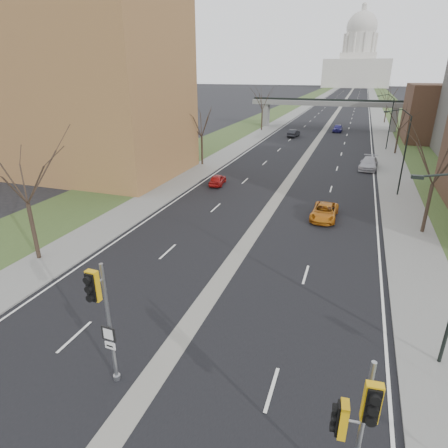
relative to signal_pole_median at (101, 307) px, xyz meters
The scene contains 26 objects.
ground 4.17m from the signal_pole_median, ahead, with size 700.00×700.00×0.00m, color black.
road_surface 150.01m from the signal_pole_median, 89.45° to the left, with size 20.00×600.00×0.01m, color black.
median_strip 150.01m from the signal_pole_median, 89.45° to the left, with size 1.20×600.00×0.02m, color gray.
sidewalk_right 150.60m from the signal_pole_median, 84.88° to the left, with size 4.00×600.00×0.12m, color gray.
sidewalk_left 150.37m from the signal_pole_median, 94.03° to the left, with size 4.00×600.00×0.12m, color gray.
grass_verge_right 151.25m from the signal_pole_median, 82.62° to the left, with size 8.00×600.00×0.10m, color #31441F.
grass_verge_left 150.92m from the signal_pole_median, 96.31° to the left, with size 8.00×600.00×0.10m, color #31441F.
apartment_building 39.39m from the signal_pole_median, 129.37° to the left, with size 25.00×16.00×22.00m, color olive.
commercial_block_far 73.78m from the signal_pole_median, 71.48° to the left, with size 14.00×14.00×10.00m, color #513A26.
pedestrian_bridge 79.97m from the signal_pole_median, 88.98° to the left, with size 34.00×3.00×6.45m.
capitol 320.29m from the signal_pole_median, 89.74° to the left, with size 48.00×42.00×55.75m.
streetlight_mid 34.41m from the signal_pole_median, 68.77° to the left, with size 2.61×0.20×8.70m.
streetlight_far 59.35m from the signal_pole_median, 77.91° to the left, with size 2.61×0.20×8.70m.
tree_left_a 14.30m from the signal_pole_median, 145.51° to the left, with size 7.20×7.20×9.40m.
tree_left_b 39.75m from the signal_pole_median, 106.96° to the left, with size 6.75×6.75×8.81m.
tree_left_c 72.94m from the signal_pole_median, 99.14° to the left, with size 7.65×7.65×9.99m.
tree_right_a 26.41m from the signal_pole_median, 56.69° to the left, with size 7.20×7.20×9.40m.
tree_right_b 56.85m from the signal_pole_median, 75.29° to the left, with size 6.30×6.30×8.22m.
tree_right_c 96.09m from the signal_pole_median, 81.36° to the left, with size 7.65×7.65×9.99m.
signal_pole_median is the anchor object (origin of this frame).
signal_pole_right 9.57m from the signal_pole_median, 10.01° to the right, with size 1.03×0.93×5.39m.
car_left_near 30.21m from the signal_pole_median, 101.78° to the left, with size 1.47×3.66×1.25m, color #9F1312.
car_left_far 66.12m from the signal_pole_median, 93.07° to the left, with size 1.51×4.33×1.43m, color black.
car_right_near 23.72m from the signal_pole_median, 73.84° to the left, with size 2.14×4.64×1.29m, color #BA6713.
car_right_mid 44.43m from the signal_pole_median, 76.49° to the left, with size 2.18×5.36×1.55m, color #A7A6AE.
car_right_far 75.95m from the signal_pole_median, 86.77° to the left, with size 1.82×4.53×1.55m, color navy.
Camera 1 is at (7.02, -9.75, 12.30)m, focal length 30.00 mm.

